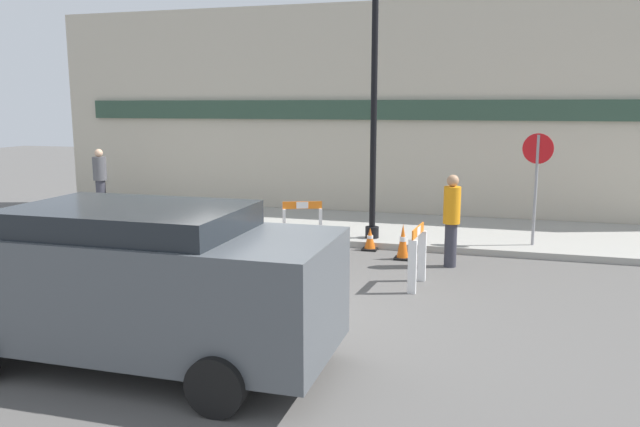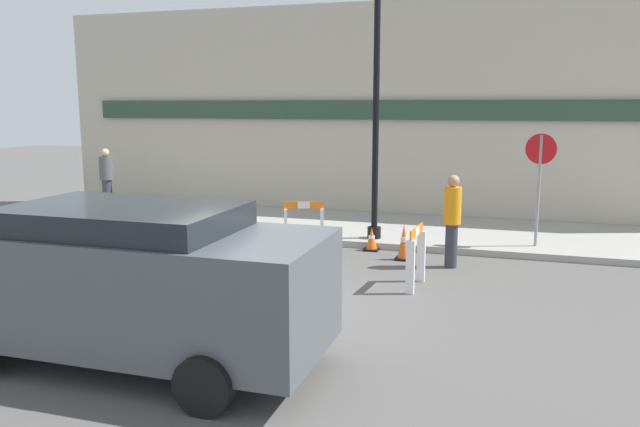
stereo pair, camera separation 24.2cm
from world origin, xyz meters
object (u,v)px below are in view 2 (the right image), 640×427
person_pedestrian (106,176)px  parked_car_1 (127,275)px  streetlamp_post (377,48)px  stop_sign (540,171)px  person_worker (452,218)px

person_pedestrian → parked_car_1: bearing=127.3°
streetlamp_post → person_pedestrian: bearing=166.9°
person_pedestrian → parked_car_1: (6.57, -8.69, 0.03)m
streetlamp_post → stop_sign: size_ratio=2.76×
person_worker → parked_car_1: (-3.11, -5.39, 0.10)m
person_pedestrian → parked_car_1: 10.90m
streetlamp_post → stop_sign: streetlamp_post is taller
streetlamp_post → stop_sign: 4.06m
person_pedestrian → person_worker: bearing=161.4°
stop_sign → person_worker: size_ratio=1.32×
parked_car_1 → streetlamp_post: bearing=78.7°
streetlamp_post → person_pedestrian: (-7.94, 1.84, -3.06)m
stop_sign → person_worker: (-1.51, -1.68, -0.71)m
stop_sign → streetlamp_post: bearing=18.3°
person_worker → person_pedestrian: 10.23m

